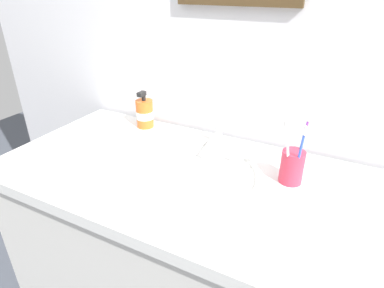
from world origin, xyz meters
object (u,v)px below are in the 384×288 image
at_px(faucet, 215,136).
at_px(toothbrush_purple, 302,143).
at_px(toothbrush_blue, 300,153).
at_px(soap_dispenser, 145,113).
at_px(toothbrush_white, 288,149).
at_px(toothbrush_cup, 292,167).

relative_size(faucet, toothbrush_purple, 0.89).
bearing_deg(toothbrush_purple, toothbrush_blue, -85.17).
height_order(toothbrush_blue, soap_dispenser, toothbrush_blue).
bearing_deg(toothbrush_white, faucet, 153.70).
bearing_deg(toothbrush_blue, toothbrush_purple, 94.83).
bearing_deg(toothbrush_purple, soap_dispenser, 170.28).
relative_size(faucet, toothbrush_white, 0.85).
bearing_deg(toothbrush_cup, soap_dispenser, 167.39).
bearing_deg(soap_dispenser, toothbrush_blue, -14.47).
height_order(toothbrush_cup, toothbrush_purple, toothbrush_purple).
xyz_separation_m(toothbrush_blue, soap_dispenser, (-0.62, 0.16, -0.06)).
xyz_separation_m(faucet, toothbrush_blue, (0.30, -0.13, 0.07)).
bearing_deg(toothbrush_white, toothbrush_blue, 13.73).
distance_m(toothbrush_blue, toothbrush_purple, 0.06).
height_order(faucet, toothbrush_cup, faucet).
relative_size(toothbrush_cup, toothbrush_blue, 0.53).
bearing_deg(toothbrush_white, toothbrush_purple, 66.31).
bearing_deg(toothbrush_blue, soap_dispenser, 165.53).
height_order(toothbrush_blue, toothbrush_purple, toothbrush_purple).
xyz_separation_m(toothbrush_cup, toothbrush_blue, (0.02, -0.03, 0.06)).
height_order(toothbrush_cup, toothbrush_blue, toothbrush_blue).
distance_m(toothbrush_cup, toothbrush_blue, 0.07).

